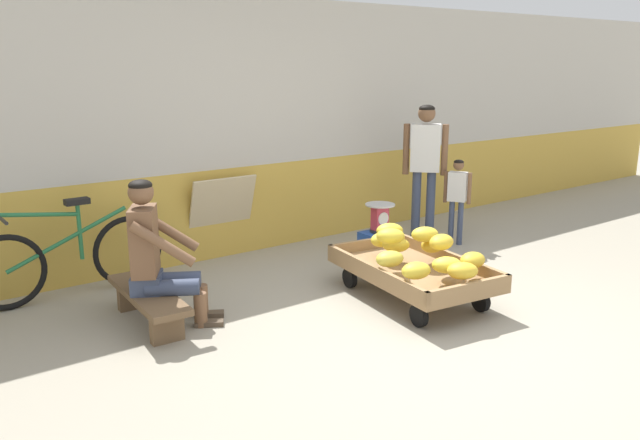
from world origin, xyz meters
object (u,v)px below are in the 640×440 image
at_px(low_bench, 148,300).
at_px(customer_adult, 425,157).
at_px(customer_child, 457,192).
at_px(sign_board, 221,217).
at_px(shopping_bag, 414,263).
at_px(banana_cart, 412,272).
at_px(weighing_scale, 380,217).
at_px(bicycle_near_left, 70,257).
at_px(vendor_seated, 157,254).
at_px(plastic_crate, 379,246).

relative_size(low_bench, customer_adult, 0.73).
height_order(low_bench, customer_child, customer_child).
bearing_deg(sign_board, shopping_bag, -52.84).
relative_size(banana_cart, customer_adult, 1.00).
relative_size(low_bench, weighing_scale, 3.71).
xyz_separation_m(low_bench, bicycle_near_left, (-0.30, 0.97, 0.15)).
xyz_separation_m(banana_cart, customer_child, (1.59, 0.94, 0.35)).
relative_size(weighing_scale, shopping_bag, 1.25).
bearing_deg(vendor_seated, plastic_crate, 5.05).
xyz_separation_m(plastic_crate, sign_board, (-1.25, 1.05, 0.28)).
height_order(plastic_crate, customer_adult, customer_adult).
relative_size(vendor_seated, customer_child, 1.20).
bearing_deg(weighing_scale, plastic_crate, 90.00).
distance_m(banana_cart, customer_child, 1.88).
bearing_deg(weighing_scale, banana_cart, -117.06).
bearing_deg(low_bench, customer_adult, 7.50).
distance_m(low_bench, plastic_crate, 2.54).
height_order(plastic_crate, sign_board, sign_board).
distance_m(vendor_seated, customer_child, 3.54).
bearing_deg(bicycle_near_left, shopping_bag, -25.70).
bearing_deg(customer_child, banana_cart, -149.44).
bearing_deg(sign_board, plastic_crate, -40.15).
bearing_deg(customer_adult, weighing_scale, -162.78).
bearing_deg(banana_cart, customer_adult, 42.04).
xyz_separation_m(weighing_scale, bicycle_near_left, (-2.83, 0.80, -0.10)).
height_order(weighing_scale, customer_adult, customer_adult).
relative_size(vendor_seated, sign_board, 1.32).
relative_size(vendor_seated, plastic_crate, 3.17).
relative_size(banana_cart, vendor_seated, 1.35).
distance_m(banana_cart, sign_board, 2.18).
height_order(banana_cart, weighing_scale, weighing_scale).
bearing_deg(sign_board, weighing_scale, -40.18).
height_order(vendor_seated, plastic_crate, vendor_seated).
distance_m(banana_cart, plastic_crate, 1.12).
bearing_deg(low_bench, weighing_scale, 3.90).
height_order(bicycle_near_left, shopping_bag, bicycle_near_left).
bearing_deg(customer_adult, customer_child, -61.64).
bearing_deg(weighing_scale, sign_board, 139.82).
xyz_separation_m(plastic_crate, customer_child, (1.08, -0.05, 0.44)).
bearing_deg(sign_board, bicycle_near_left, -170.93).
bearing_deg(bicycle_near_left, weighing_scale, -15.79).
bearing_deg(customer_adult, bicycle_near_left, 172.06).
xyz_separation_m(low_bench, vendor_seated, (0.08, -0.04, 0.37)).
xyz_separation_m(vendor_seated, weighing_scale, (2.45, 0.22, -0.11)).
distance_m(plastic_crate, sign_board, 1.66).
bearing_deg(banana_cart, shopping_bag, 43.50).
distance_m(bicycle_near_left, customer_adult, 3.82).
bearing_deg(plastic_crate, shopping_bag, -93.78).
relative_size(customer_adult, shopping_bag, 6.38).
bearing_deg(customer_child, vendor_seated, -177.36).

